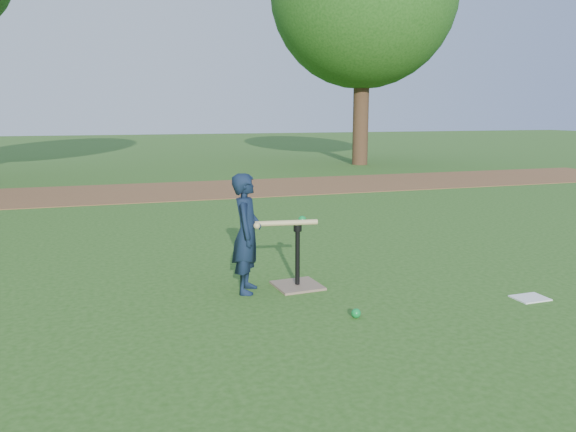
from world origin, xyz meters
name	(u,v)px	position (x,y,z in m)	size (l,w,h in m)	color
ground	(272,299)	(0.00, 0.00, 0.00)	(80.00, 80.00, 0.00)	#285116
dirt_strip	(175,191)	(0.00, 7.50, 0.01)	(24.00, 3.00, 0.01)	brown
child	(247,233)	(-0.16, 0.28, 0.56)	(0.41, 0.27, 1.13)	#101C30
wiffle_ball_ground	(356,313)	(0.53, -0.68, 0.04)	(0.08, 0.08, 0.08)	#0B802F
clipboard	(530,298)	(2.25, -0.72, 0.01)	(0.30, 0.23, 0.01)	white
batting_tee	(297,276)	(0.34, 0.28, 0.11)	(0.46, 0.46, 0.61)	#846A54
swing_action	(287,223)	(0.23, 0.27, 0.65)	(0.63, 0.19, 0.08)	tan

